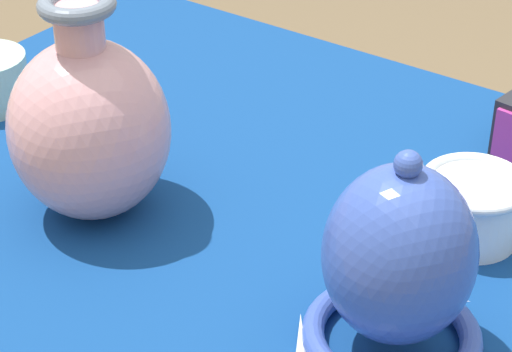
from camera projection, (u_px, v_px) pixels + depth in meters
display_table at (322, 265)px, 1.16m from camera, size 1.25×0.77×0.71m
vase_tall_bulbous at (89, 126)px, 1.08m from camera, size 0.18×0.18×0.26m
vase_dome_bell at (398, 268)px, 0.90m from camera, size 0.18×0.19×0.22m
cup_wide_porcelain at (472, 205)px, 1.07m from camera, size 0.12×0.12×0.08m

